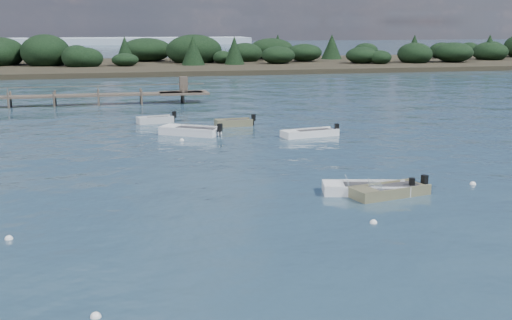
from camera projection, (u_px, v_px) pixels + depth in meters
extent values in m
plane|color=#192C3A|center=(139.00, 91.00, 77.58)|extent=(400.00, 400.00, 0.00)
cube|color=silver|center=(310.00, 135.00, 47.24)|extent=(4.41, 2.19, 0.62)
cube|color=silver|center=(290.00, 132.00, 46.54)|extent=(1.23, 1.45, 0.12)
cube|color=#28282A|center=(314.00, 131.00, 47.31)|extent=(3.03, 1.66, 0.11)
cube|color=silver|center=(314.00, 132.00, 46.57)|extent=(4.16, 0.89, 0.12)
cube|color=silver|center=(306.00, 129.00, 47.76)|extent=(4.16, 0.89, 0.12)
cube|color=black|center=(337.00, 127.00, 48.05)|extent=(0.30, 0.34, 0.48)
cylinder|color=black|center=(337.00, 132.00, 48.14)|extent=(0.10, 0.10, 0.48)
cube|color=#706B4A|center=(233.00, 125.00, 51.90)|extent=(3.03, 1.37, 0.69)
cube|color=#706B4A|center=(220.00, 120.00, 51.50)|extent=(0.78, 1.11, 0.14)
cube|color=#28282A|center=(236.00, 121.00, 51.90)|extent=(2.07, 1.07, 0.12)
cube|color=#706B4A|center=(235.00, 121.00, 51.32)|extent=(2.96, 0.31, 0.14)
cube|color=#706B4A|center=(232.00, 119.00, 52.32)|extent=(2.96, 0.31, 0.14)
cube|color=black|center=(254.00, 118.00, 52.27)|extent=(0.30, 0.35, 0.54)
cylinder|color=black|center=(254.00, 123.00, 52.37)|extent=(0.10, 0.10, 0.54)
cube|color=silver|center=(190.00, 133.00, 47.95)|extent=(4.67, 3.89, 0.73)
cube|color=silver|center=(170.00, 126.00, 48.40)|extent=(1.77, 1.95, 0.15)
cube|color=#28282A|center=(194.00, 129.00, 47.76)|extent=(3.29, 2.83, 0.13)
cube|color=silver|center=(185.00, 129.00, 47.07)|extent=(3.75, 2.45, 0.15)
cube|color=silver|center=(195.00, 126.00, 48.64)|extent=(3.75, 2.45, 0.15)
cube|color=black|center=(220.00, 128.00, 47.05)|extent=(0.44, 0.46, 0.58)
cylinder|color=black|center=(220.00, 134.00, 47.15)|extent=(0.14, 0.14, 0.58)
cube|color=silver|center=(365.00, 191.00, 31.58)|extent=(4.41, 2.52, 0.61)
cube|color=silver|center=(333.00, 184.00, 31.54)|extent=(1.31, 1.60, 0.12)
cube|color=#28282A|center=(372.00, 186.00, 31.52)|extent=(3.04, 1.90, 0.10)
cube|color=silver|center=(368.00, 188.00, 30.80)|extent=(4.05, 1.11, 0.12)
cube|color=silver|center=(363.00, 181.00, 32.22)|extent=(4.05, 1.11, 0.12)
cube|color=black|center=(412.00, 183.00, 31.44)|extent=(0.31, 0.34, 0.48)
cylinder|color=black|center=(411.00, 191.00, 31.53)|extent=(0.11, 0.11, 0.48)
cube|color=silver|center=(347.00, 180.00, 31.48)|extent=(0.41, 1.12, 0.36)
cube|color=#706B4A|center=(389.00, 194.00, 31.15)|extent=(4.17, 2.34, 0.61)
cube|color=#706B4A|center=(364.00, 190.00, 30.43)|extent=(1.22, 1.52, 0.12)
cube|color=#28282A|center=(395.00, 187.00, 31.22)|extent=(2.88, 1.76, 0.11)
cube|color=#706B4A|center=(398.00, 190.00, 30.46)|extent=(3.86, 0.99, 0.12)
cube|color=#706B4A|center=(381.00, 183.00, 31.68)|extent=(3.86, 0.99, 0.12)
cube|color=black|center=(424.00, 180.00, 31.98)|extent=(0.31, 0.35, 0.48)
cylinder|color=black|center=(424.00, 188.00, 32.07)|extent=(0.10, 0.10, 0.48)
cube|color=silver|center=(375.00, 184.00, 30.65)|extent=(0.38, 1.07, 0.37)
cube|color=#A1A5A8|center=(155.00, 122.00, 53.41)|extent=(3.11, 1.76, 0.68)
cube|color=#A1A5A8|center=(142.00, 118.00, 52.86)|extent=(0.91, 1.18, 0.14)
cube|color=#28282A|center=(158.00, 118.00, 53.44)|extent=(2.14, 1.34, 0.12)
cube|color=#A1A5A8|center=(157.00, 118.00, 52.86)|extent=(2.88, 0.73, 0.14)
cube|color=#A1A5A8|center=(153.00, 116.00, 53.79)|extent=(2.88, 0.73, 0.14)
cube|color=black|center=(174.00, 115.00, 54.00)|extent=(0.34, 0.38, 0.54)
cylinder|color=black|center=(174.00, 120.00, 54.10)|extent=(0.12, 0.12, 0.54)
sphere|color=silver|center=(373.00, 223.00, 26.88)|extent=(0.32, 0.32, 0.32)
sphere|color=silver|center=(9.00, 239.00, 24.90)|extent=(0.32, 0.32, 0.32)
sphere|color=silver|center=(473.00, 184.00, 33.28)|extent=(0.32, 0.32, 0.32)
sphere|color=silver|center=(182.00, 141.00, 45.54)|extent=(0.32, 0.32, 0.32)
sphere|color=silver|center=(96.00, 317.00, 18.33)|extent=(0.32, 0.32, 0.32)
cube|color=#4F443A|center=(184.00, 93.00, 66.83)|extent=(5.00, 3.20, 0.18)
cube|color=#4F443A|center=(184.00, 84.00, 66.64)|extent=(0.80, 0.80, 1.60)
cylinder|color=#4F443A|center=(9.00, 104.00, 62.34)|extent=(0.20, 0.20, 2.20)
cylinder|color=#4F443A|center=(11.00, 102.00, 63.97)|extent=(0.20, 0.20, 2.20)
cylinder|color=#4F443A|center=(54.00, 103.00, 63.29)|extent=(0.20, 0.20, 2.20)
cylinder|color=#4F443A|center=(55.00, 101.00, 64.91)|extent=(0.20, 0.20, 2.20)
cylinder|color=#4F443A|center=(99.00, 102.00, 64.23)|extent=(0.20, 0.20, 2.20)
cylinder|color=#4F443A|center=(99.00, 100.00, 65.86)|extent=(0.20, 0.20, 2.20)
cylinder|color=#4F443A|center=(142.00, 101.00, 65.17)|extent=(0.20, 0.20, 2.20)
cylinder|color=#4F443A|center=(141.00, 99.00, 66.80)|extent=(0.20, 0.20, 2.20)
cylinder|color=#4F443A|center=(184.00, 100.00, 66.12)|extent=(0.20, 0.20, 2.20)
cylinder|color=#4F443A|center=(182.00, 98.00, 67.75)|extent=(0.20, 0.20, 2.20)
cube|color=black|center=(262.00, 66.00, 121.20)|extent=(190.00, 40.00, 1.60)
ellipsoid|color=black|center=(262.00, 51.00, 120.61)|extent=(180.50, 36.00, 4.40)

